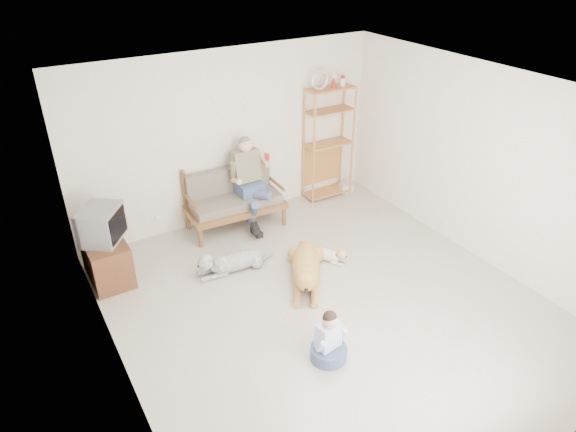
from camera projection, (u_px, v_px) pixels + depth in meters
floor at (328, 305)px, 6.50m from camera, size 5.50×5.50×0.00m
ceiling at (338, 95)px, 5.17m from camera, size 5.50×5.50×0.00m
wall_back at (229, 137)px, 7.89m from camera, size 5.00×0.00×5.00m
wall_front at (547, 366)px, 3.78m from camera, size 5.00×0.00×5.00m
wall_left at (110, 279)px, 4.72m from camera, size 0.00×5.50×5.50m
wall_right at (483, 166)px, 6.95m from camera, size 0.00×5.50×5.50m
loveseat at (233, 198)px, 8.01m from camera, size 1.53×0.78×0.95m
man at (251, 189)px, 7.88m from camera, size 0.55×0.78×1.26m
etagere at (328, 143)px, 8.70m from camera, size 0.86×0.37×2.24m
book_stack at (346, 187)px, 9.26m from camera, size 0.25×0.19×0.15m
tv_stand at (106, 259)px, 6.87m from camera, size 0.51×0.91×0.60m
crt_tv at (102, 224)px, 6.61m from camera, size 0.69×0.71×0.46m
wall_outlet at (159, 218)px, 7.84m from camera, size 0.12×0.02×0.08m
golden_retriever at (306, 269)px, 6.85m from camera, size 0.93×1.38×0.47m
shaggy_dog at (230, 262)px, 7.08m from camera, size 1.21×0.34×0.36m
terrier at (331, 255)px, 7.31m from camera, size 0.39×0.57×0.24m
child at (329, 342)px, 5.59m from camera, size 0.41×0.41×0.65m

